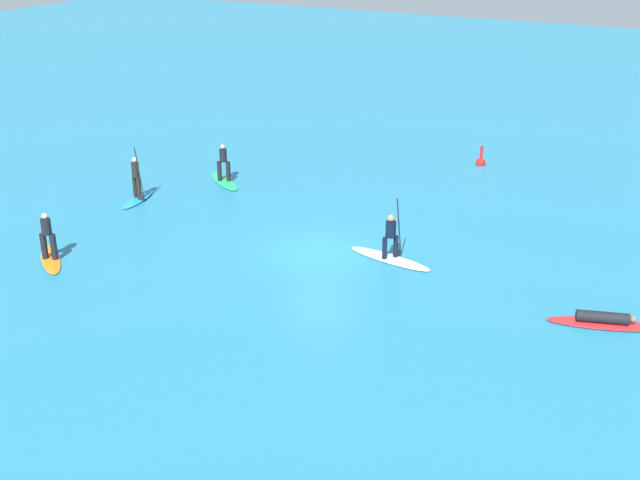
% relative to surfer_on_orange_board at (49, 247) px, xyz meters
% --- Properties ---
extents(ground_plane, '(120.00, 120.00, 0.00)m').
position_rel_surfer_on_orange_board_xyz_m(ground_plane, '(8.07, 4.88, -0.52)').
color(ground_plane, teal).
rests_on(ground_plane, ground).
extents(surfer_on_orange_board, '(2.47, 2.24, 1.76)m').
position_rel_surfer_on_orange_board_xyz_m(surfer_on_orange_board, '(0.00, 0.00, 0.00)').
color(surfer_on_orange_board, orange).
rests_on(surfer_on_orange_board, ground_plane).
extents(surfer_on_white_board, '(3.35, 1.33, 2.29)m').
position_rel_surfer_on_orange_board_xyz_m(surfer_on_white_board, '(10.51, 5.46, -0.13)').
color(surfer_on_white_board, white).
rests_on(surfer_on_white_board, ground_plane).
extents(surfer_on_red_board, '(3.37, 1.65, 0.43)m').
position_rel_surfer_on_orange_board_xyz_m(surfer_on_red_board, '(17.97, 4.02, -0.37)').
color(surfer_on_red_board, red).
rests_on(surfer_on_red_board, ground_plane).
extents(surfer_on_blue_board, '(1.10, 2.51, 2.35)m').
position_rel_surfer_on_orange_board_xyz_m(surfer_on_blue_board, '(-1.19, 6.25, -0.02)').
color(surfer_on_blue_board, '#1E8CD1').
rests_on(surfer_on_blue_board, ground_plane).
extents(surfer_on_green_board, '(2.59, 2.20, 1.73)m').
position_rel_surfer_on_orange_board_xyz_m(surfer_on_green_board, '(0.75, 9.82, -0.10)').
color(surfer_on_green_board, '#23B266').
rests_on(surfer_on_green_board, ground_plane).
extents(marker_buoy, '(0.46, 0.46, 1.04)m').
position_rel_surfer_on_orange_board_xyz_m(marker_buoy, '(10.07, 17.49, -0.36)').
color(marker_buoy, red).
rests_on(marker_buoy, ground_plane).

